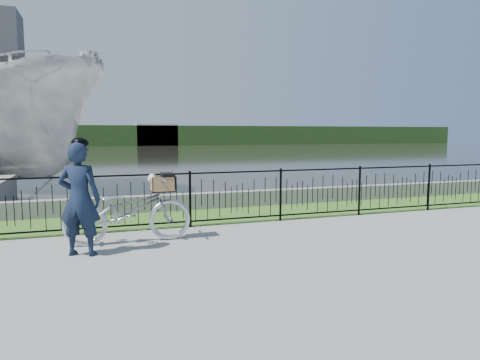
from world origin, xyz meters
name	(u,v)px	position (x,y,z in m)	size (l,w,h in m)	color
ground	(265,242)	(0.00, 0.00, 0.00)	(120.00, 120.00, 0.00)	gray
grass_strip	(224,215)	(0.00, 2.60, 0.00)	(60.00, 2.00, 0.01)	#3D6B22
water	(128,154)	(0.00, 33.00, 0.00)	(120.00, 120.00, 0.00)	#27271E
quay_wall	(212,200)	(0.00, 3.60, 0.20)	(60.00, 0.30, 0.40)	gray
fence	(237,197)	(0.00, 1.60, 0.58)	(14.00, 0.06, 1.15)	black
far_treeline	(115,136)	(0.00, 60.00, 1.50)	(120.00, 6.00, 3.00)	#26461A
far_building_right	(156,135)	(6.00, 58.50, 1.60)	(6.00, 3.00, 3.20)	#A39783
bicycle_rig	(129,210)	(-2.27, 0.73, 0.58)	(2.17, 0.76, 1.22)	silver
cyclist	(80,198)	(-3.04, 0.18, 0.91)	(0.76, 0.63, 1.85)	#111C31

